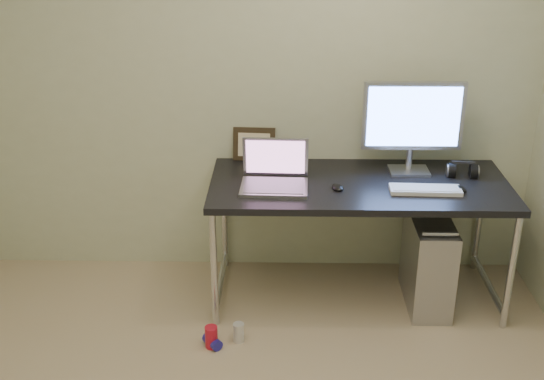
% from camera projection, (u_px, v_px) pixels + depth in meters
% --- Properties ---
extents(wall_back, '(3.50, 0.02, 2.50)m').
position_uv_depth(wall_back, '(251.00, 81.00, 4.10)').
color(wall_back, beige).
rests_on(wall_back, ground).
extents(desk, '(1.73, 0.76, 0.75)m').
position_uv_depth(desk, '(359.00, 194.00, 3.96)').
color(desk, black).
rests_on(desk, ground).
extents(tower_computer, '(0.23, 0.53, 0.59)m').
position_uv_depth(tower_computer, '(428.00, 261.00, 4.05)').
color(tower_computer, '#A8A9AD').
rests_on(tower_computer, ground).
extents(cable_a, '(0.01, 0.16, 0.69)m').
position_uv_depth(cable_a, '(410.00, 213.00, 4.37)').
color(cable_a, black).
rests_on(cable_a, ground).
extents(cable_b, '(0.02, 0.11, 0.71)m').
position_uv_depth(cable_b, '(424.00, 218.00, 4.36)').
color(cable_b, black).
rests_on(cable_b, ground).
extents(can_red, '(0.09, 0.09, 0.13)m').
position_uv_depth(can_red, '(211.00, 337.00, 3.71)').
color(can_red, red).
rests_on(can_red, ground).
extents(can_white, '(0.06, 0.06, 0.11)m').
position_uv_depth(can_white, '(239.00, 333.00, 3.76)').
color(can_white, silver).
rests_on(can_white, ground).
extents(can_blue, '(0.12, 0.13, 0.06)m').
position_uv_depth(can_blue, '(212.00, 341.00, 3.73)').
color(can_blue, '#25219F').
rests_on(can_blue, ground).
extents(laptop, '(0.39, 0.32, 0.26)m').
position_uv_depth(laptop, '(275.00, 175.00, 3.87)').
color(laptop, '#A7A7AE').
rests_on(laptop, desk).
extents(monitor, '(0.59, 0.17, 0.55)m').
position_uv_depth(monitor, '(413.00, 120.00, 3.96)').
color(monitor, '#A7A7AE').
rests_on(monitor, desk).
extents(keyboard, '(0.40, 0.14, 0.02)m').
position_uv_depth(keyboard, '(425.00, 190.00, 3.81)').
color(keyboard, silver).
rests_on(keyboard, desk).
extents(mouse_right, '(0.09, 0.11, 0.03)m').
position_uv_depth(mouse_right, '(460.00, 188.00, 3.82)').
color(mouse_right, black).
rests_on(mouse_right, desk).
extents(mouse_left, '(0.08, 0.11, 0.03)m').
position_uv_depth(mouse_left, '(338.00, 186.00, 3.84)').
color(mouse_left, black).
rests_on(mouse_left, desk).
extents(headphones, '(0.18, 0.11, 0.12)m').
position_uv_depth(headphones, '(462.00, 171.00, 4.01)').
color(headphones, black).
rests_on(headphones, desk).
extents(picture_frame, '(0.27, 0.09, 0.21)m').
position_uv_depth(picture_frame, '(254.00, 144.00, 4.23)').
color(picture_frame, black).
rests_on(picture_frame, desk).
extents(webcam, '(0.05, 0.04, 0.13)m').
position_uv_depth(webcam, '(293.00, 152.00, 4.12)').
color(webcam, silver).
rests_on(webcam, desk).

